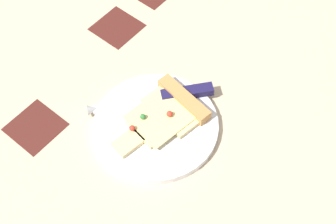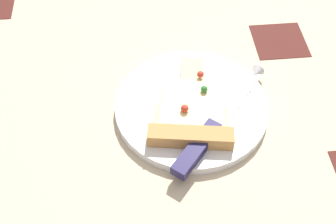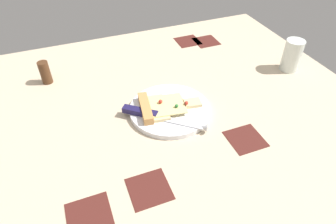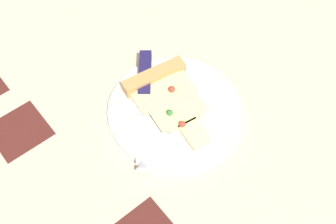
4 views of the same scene
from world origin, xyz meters
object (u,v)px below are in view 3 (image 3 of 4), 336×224
(pizza_slice, at_px, (161,107))
(drinking_glass, at_px, (292,55))
(plate, at_px, (170,110))
(knife, at_px, (156,116))
(pepper_shaker, at_px, (45,72))

(pizza_slice, bearing_deg, drinking_glass, 105.45)
(plate, bearing_deg, drinking_glass, -82.41)
(plate, height_order, knife, knife)
(plate, xyz_separation_m, knife, (-0.02, 0.05, 0.01))
(plate, xyz_separation_m, drinking_glass, (0.06, -0.46, 0.05))
(pizza_slice, height_order, pepper_shaker, pepper_shaker)
(drinking_glass, distance_m, pepper_shaker, 0.81)
(knife, bearing_deg, pizza_slice, 177.23)
(drinking_glass, bearing_deg, pepper_shaker, 74.25)
(drinking_glass, bearing_deg, knife, 99.55)
(plate, distance_m, pepper_shaker, 0.42)
(pizza_slice, distance_m, drinking_glass, 0.49)
(pizza_slice, relative_size, knife, 0.92)
(drinking_glass, xyz_separation_m, pepper_shaker, (0.22, 0.78, -0.02))
(drinking_glass, bearing_deg, plate, 97.59)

